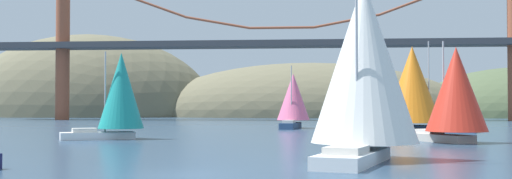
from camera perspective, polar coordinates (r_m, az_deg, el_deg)
ground_plane at (r=27.35m, az=-6.68°, el=-7.90°), size 360.00×360.00×0.00m
headland_left at (r=172.60m, az=-15.54°, el=-2.40°), size 71.34×44.00×44.46m
headland_center at (r=161.65m, az=4.82°, el=-2.52°), size 86.23×44.00×28.23m
suspension_bridge at (r=122.40m, az=2.40°, el=4.50°), size 126.26×6.00×32.83m
sailboat_pink_spinnaker at (r=80.66m, az=3.47°, el=-0.88°), size 4.93×7.72×8.19m
sailboat_teal_sail at (r=56.21m, az=-12.64°, el=-0.40°), size 7.86×5.87×7.85m
sailboat_orange_sail at (r=72.09m, az=14.47°, el=0.30°), size 10.85×8.02×10.29m
sailboat_white_mainsail at (r=34.65m, az=10.00°, el=2.29°), size 7.50×10.58×11.13m
sailboat_scarlet_sail at (r=52.05m, az=18.07°, el=-0.19°), size 7.05×8.44×8.38m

